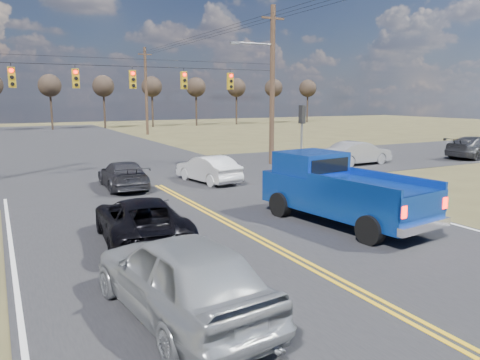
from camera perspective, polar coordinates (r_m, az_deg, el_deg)
name	(u,v)px	position (r m, az deg, el deg)	size (l,w,h in m)	color
ground	(344,285)	(11.46, 12.55, -12.39)	(160.00, 160.00, 0.00)	brown
road_main	(188,202)	(19.79, -6.40, -2.65)	(14.00, 120.00, 0.02)	#28282B
road_cross	(136,174)	(27.28, -12.52, 0.67)	(120.00, 12.00, 0.02)	#28282B
signal_gantry	(143,84)	(26.87, -11.77, 11.40)	(19.60, 4.83, 10.00)	#473323
utility_poles	(138,80)	(25.98, -12.37, 11.80)	(19.60, 58.32, 10.00)	#473323
treeline	(100,78)	(35.69, -16.75, 11.83)	(87.00, 117.80, 7.40)	#33261C
pickup_truck	(339,191)	(16.51, 12.01, -1.28)	(3.18, 6.56, 2.37)	black
silver_suv	(180,275)	(9.47, -7.29, -11.42)	(2.06, 5.12, 1.74)	#999DA0
black_suv	(141,220)	(14.37, -11.98, -4.81)	(2.31, 5.01, 1.39)	black
white_car_queue	(208,169)	(24.12, -3.92, 1.35)	(1.47, 4.21, 1.39)	silver
dgrey_car_queue	(123,175)	(23.13, -14.06, 0.61)	(1.85, 4.55, 1.32)	#323136
cross_car_east_near	(358,153)	(31.45, 14.23, 3.22)	(4.61, 1.61, 1.52)	gray
cross_car_east_far	(478,147)	(37.73, 26.99, 3.56)	(5.44, 2.21, 1.58)	#333439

